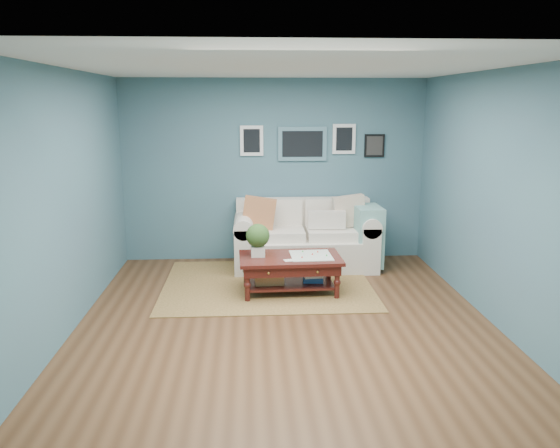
{
  "coord_description": "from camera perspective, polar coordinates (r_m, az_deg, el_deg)",
  "views": [
    {
      "loc": [
        -0.38,
        -5.63,
        2.36
      ],
      "look_at": [
        0.0,
        1.0,
        0.87
      ],
      "focal_mm": 35.0,
      "sensor_mm": 36.0,
      "label": 1
    }
  ],
  "objects": [
    {
      "name": "loveseat",
      "position": [
        7.94,
        3.24,
        -1.38
      ],
      "size": [
        2.08,
        0.95,
        1.07
      ],
      "color": "silver",
      "rests_on": "ground"
    },
    {
      "name": "coffee_table",
      "position": [
        6.84,
        0.49,
        -4.05
      ],
      "size": [
        1.29,
        0.78,
        0.88
      ],
      "rotation": [
        0.0,
        0.0,
        0.03
      ],
      "color": "#33140F",
      "rests_on": "ground"
    },
    {
      "name": "area_rug",
      "position": [
        7.24,
        -1.34,
        -6.31
      ],
      "size": [
        2.7,
        2.16,
        0.01
      ],
      "primitive_type": "cube",
      "color": "brown",
      "rests_on": "ground"
    },
    {
      "name": "room_shell",
      "position": [
        5.78,
        0.64,
        2.71
      ],
      "size": [
        5.0,
        5.02,
        2.7
      ],
      "color": "brown",
      "rests_on": "ground"
    }
  ]
}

